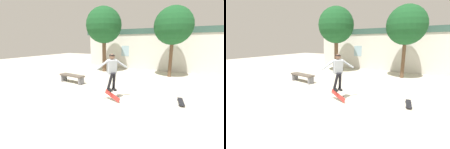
{
  "view_description": "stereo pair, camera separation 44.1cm",
  "coord_description": "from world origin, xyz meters",
  "views": [
    {
      "loc": [
        3.0,
        -5.26,
        2.35
      ],
      "look_at": [
        0.44,
        -0.08,
        1.09
      ],
      "focal_mm": 24.0,
      "sensor_mm": 36.0,
      "label": 1
    },
    {
      "loc": [
        3.39,
        -5.05,
        2.35
      ],
      "look_at": [
        0.44,
        -0.08,
        1.09
      ],
      "focal_mm": 24.0,
      "sensor_mm": 36.0,
      "label": 2
    }
  ],
  "objects": [
    {
      "name": "park_bench",
      "position": [
        -2.88,
        1.36,
        0.35
      ],
      "size": [
        1.71,
        0.63,
        0.48
      ],
      "rotation": [
        0.0,
        0.0,
        -0.12
      ],
      "color": "brown",
      "rests_on": "ground_plane"
    },
    {
      "name": "building_backdrop",
      "position": [
        0.03,
        7.58,
        1.82
      ],
      "size": [
        11.8,
        0.52,
        4.53
      ],
      "color": "beige",
      "rests_on": "ground_plane"
    },
    {
      "name": "tree_right",
      "position": [
        2.08,
        5.57,
        3.37
      ],
      "size": [
        2.46,
        2.46,
        4.61
      ],
      "color": "brown",
      "rests_on": "ground_plane"
    },
    {
      "name": "tree_left",
      "position": [
        -2.93,
        5.35,
        3.6
      ],
      "size": [
        2.77,
        2.77,
        5.02
      ],
      "color": "brown",
      "rests_on": "ground_plane"
    },
    {
      "name": "ground_plane",
      "position": [
        0.0,
        0.0,
        0.0
      ],
      "size": [
        40.0,
        40.0,
        0.0
      ],
      "primitive_type": "plane",
      "color": "beige"
    },
    {
      "name": "skateboard_flipping",
      "position": [
        0.49,
        -0.15,
        0.24
      ],
      "size": [
        0.77,
        0.25,
        0.43
      ],
      "rotation": [
        0.0,
        0.0,
        -0.25
      ],
      "color": "red"
    },
    {
      "name": "skateboard_resting",
      "position": [
        3.0,
        0.86,
        0.07
      ],
      "size": [
        0.31,
        0.88,
        0.08
      ],
      "rotation": [
        0.0,
        0.0,
        1.71
      ],
      "color": "black",
      "rests_on": "ground_plane"
    },
    {
      "name": "skater",
      "position": [
        0.45,
        -0.08,
        1.32
      ],
      "size": [
        0.92,
        1.09,
        1.47
      ],
      "rotation": [
        0.0,
        0.0,
        -0.69
      ],
      "color": "#9EA8B2"
    }
  ]
}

